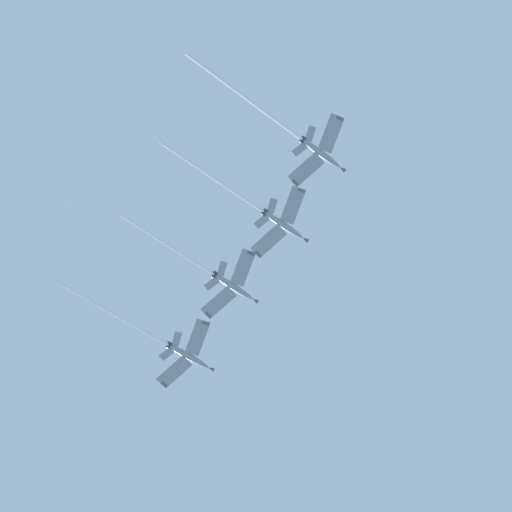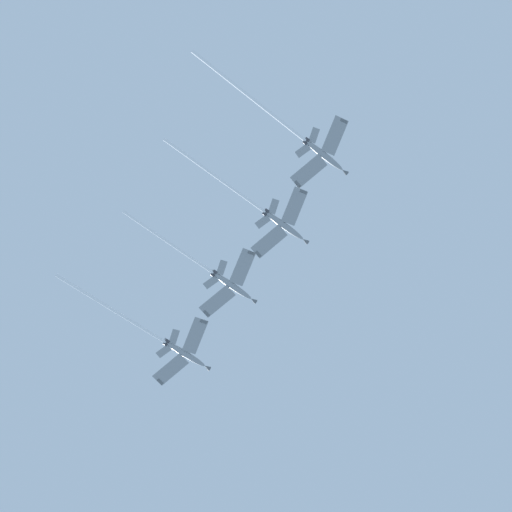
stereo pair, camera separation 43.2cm
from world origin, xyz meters
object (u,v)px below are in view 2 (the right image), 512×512
object	(u,v)px
jet_far_left	(164,341)
jet_centre	(266,213)
jet_inner_right	(301,137)
jet_inner_left	(219,276)

from	to	relation	value
jet_far_left	jet_centre	distance (m)	40.39
jet_far_left	jet_inner_right	bearing A→B (deg)	149.95
jet_far_left	jet_inner_left	bearing A→B (deg)	156.63
jet_inner_left	jet_centre	world-z (taller)	jet_inner_left
jet_far_left	jet_inner_left	xyz separation A→B (m)	(-19.13, 8.27, 1.18)
jet_centre	jet_inner_right	bearing A→B (deg)	140.42
jet_inner_left	jet_inner_right	xyz separation A→B (m)	(-32.73, 21.73, -1.20)
jet_far_left	jet_centre	world-z (taller)	jet_far_left
jet_centre	jet_inner_left	bearing A→B (deg)	-27.49
jet_inner_left	jet_inner_right	world-z (taller)	jet_inner_left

